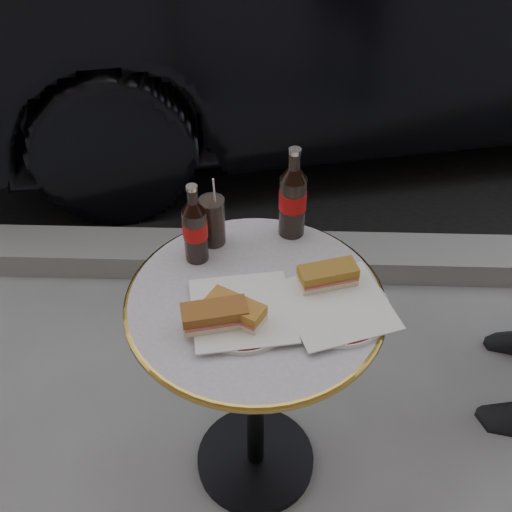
{
  "coord_description": "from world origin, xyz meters",
  "views": [
    {
      "loc": [
        0.04,
        -1.05,
        1.82
      ],
      "look_at": [
        0.0,
        0.05,
        0.82
      ],
      "focal_mm": 45.0,
      "sensor_mm": 36.0,
      "label": 1
    }
  ],
  "objects_px": {
    "cola_bottle_right": "(293,193)",
    "plate_right": "(337,307)",
    "cola_glass": "(213,221)",
    "cola_bottle_left": "(195,223)",
    "plate_left": "(242,313)",
    "bistro_table": "(255,391)"
  },
  "relations": [
    {
      "from": "cola_bottle_left",
      "to": "cola_glass",
      "type": "height_order",
      "value": "cola_bottle_left"
    },
    {
      "from": "cola_bottle_left",
      "to": "cola_bottle_right",
      "type": "height_order",
      "value": "cola_bottle_right"
    },
    {
      "from": "bistro_table",
      "to": "cola_bottle_right",
      "type": "xyz_separation_m",
      "value": [
        0.09,
        0.25,
        0.49
      ]
    },
    {
      "from": "cola_bottle_left",
      "to": "cola_glass",
      "type": "xyz_separation_m",
      "value": [
        0.04,
        0.06,
        -0.04
      ]
    },
    {
      "from": "cola_bottle_right",
      "to": "plate_right",
      "type": "bearing_deg",
      "value": -69.52
    },
    {
      "from": "cola_bottle_left",
      "to": "plate_right",
      "type": "bearing_deg",
      "value": -26.21
    },
    {
      "from": "plate_right",
      "to": "cola_bottle_left",
      "type": "height_order",
      "value": "cola_bottle_left"
    },
    {
      "from": "cola_bottle_right",
      "to": "plate_left",
      "type": "bearing_deg",
      "value": -110.87
    },
    {
      "from": "bistro_table",
      "to": "cola_bottle_right",
      "type": "bearing_deg",
      "value": 70.53
    },
    {
      "from": "cola_bottle_left",
      "to": "cola_bottle_right",
      "type": "distance_m",
      "value": 0.26
    },
    {
      "from": "plate_left",
      "to": "bistro_table",
      "type": "bearing_deg",
      "value": 63.28
    },
    {
      "from": "bistro_table",
      "to": "cola_bottle_right",
      "type": "height_order",
      "value": "cola_bottle_right"
    },
    {
      "from": "cola_glass",
      "to": "plate_left",
      "type": "bearing_deg",
      "value": -71.37
    },
    {
      "from": "plate_right",
      "to": "cola_bottle_left",
      "type": "distance_m",
      "value": 0.39
    },
    {
      "from": "bistro_table",
      "to": "plate_right",
      "type": "relative_size",
      "value": 3.01
    },
    {
      "from": "bistro_table",
      "to": "cola_bottle_left",
      "type": "height_order",
      "value": "cola_bottle_left"
    },
    {
      "from": "plate_left",
      "to": "cola_bottle_right",
      "type": "height_order",
      "value": "cola_bottle_right"
    },
    {
      "from": "plate_right",
      "to": "cola_bottle_left",
      "type": "xyz_separation_m",
      "value": [
        -0.34,
        0.17,
        0.1
      ]
    },
    {
      "from": "plate_right",
      "to": "bistro_table",
      "type": "bearing_deg",
      "value": 170.85
    },
    {
      "from": "cola_bottle_right",
      "to": "cola_glass",
      "type": "distance_m",
      "value": 0.21
    },
    {
      "from": "bistro_table",
      "to": "cola_glass",
      "type": "distance_m",
      "value": 0.49
    },
    {
      "from": "plate_right",
      "to": "plate_left",
      "type": "bearing_deg",
      "value": -173.36
    }
  ]
}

